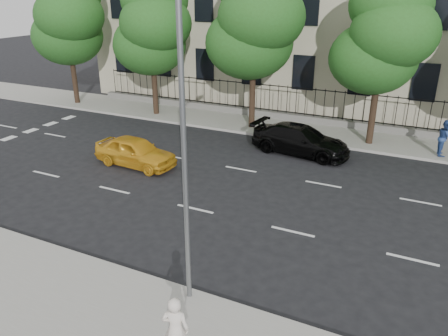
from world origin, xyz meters
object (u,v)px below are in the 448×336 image
object	(u,v)px
black_sedan	(300,140)
woman_near	(176,330)
yellow_taxi	(135,152)
street_light	(194,118)

from	to	relation	value
black_sedan	woman_near	xyz separation A→B (m)	(1.45, -14.72, 0.26)
yellow_taxi	woman_near	size ratio (longest dim) A/B	2.43
woman_near	street_light	bearing A→B (deg)	-89.88
street_light	woman_near	size ratio (longest dim) A/B	4.66
yellow_taxi	black_sedan	bearing A→B (deg)	-49.40
street_light	black_sedan	world-z (taller)	street_light
yellow_taxi	woman_near	xyz separation A→B (m)	(8.20, -9.62, 0.30)
woman_near	black_sedan	bearing A→B (deg)	-102.59
black_sedan	yellow_taxi	bearing A→B (deg)	133.92
yellow_taxi	woman_near	bearing A→B (deg)	-135.97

